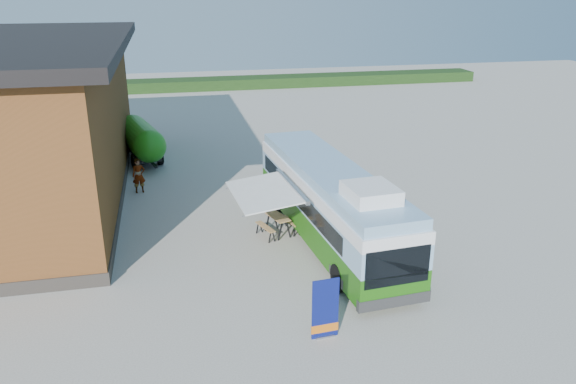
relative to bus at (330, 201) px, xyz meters
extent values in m
plane|color=#BCB7AD|center=(-1.97, -1.89, -1.72)|extent=(100.00, 100.00, 0.00)
cube|color=brown|center=(-12.47, 8.11, 1.78)|extent=(8.00, 20.00, 7.00)
cube|color=black|center=(-12.47, 8.11, 5.53)|extent=(9.60, 21.20, 0.50)
cube|color=#332D28|center=(-12.47, 8.11, -1.47)|extent=(8.10, 20.10, 0.50)
cube|color=#264419|center=(6.03, 36.11, -1.22)|extent=(40.00, 3.00, 1.00)
cube|color=#257713|center=(-0.01, 0.07, -0.84)|extent=(3.38, 11.83, 1.07)
cube|color=#83ACCD|center=(-0.01, 0.07, 0.13)|extent=(3.38, 11.83, 0.87)
cube|color=black|center=(-1.25, 0.46, 0.13)|extent=(0.83, 9.69, 0.68)
cube|color=black|center=(1.16, 0.65, 0.13)|extent=(0.83, 9.69, 0.68)
cube|color=white|center=(-0.01, 0.07, 0.79)|extent=(3.38, 11.83, 0.44)
cube|color=#83ACCD|center=(-0.01, 0.07, 1.20)|extent=(3.21, 11.62, 0.39)
cube|color=white|center=(0.30, -3.61, 1.64)|extent=(1.69, 1.87, 0.49)
cube|color=black|center=(0.47, -5.71, -0.02)|extent=(2.18, 0.24, 1.26)
cube|color=#2D2D2D|center=(0.46, -5.66, -1.23)|extent=(2.49, 0.40, 0.39)
cube|color=#2D2D2D|center=(-0.48, 5.81, -1.23)|extent=(2.49, 0.40, 0.39)
cylinder|color=black|center=(-0.78, -3.89, -1.23)|extent=(0.37, 0.99, 0.97)
cylinder|color=black|center=(1.40, -3.71, -1.23)|extent=(0.37, 0.99, 0.97)
cylinder|color=black|center=(-1.38, 3.37, -1.23)|extent=(0.37, 0.99, 0.97)
cylinder|color=black|center=(0.81, 3.55, -1.23)|extent=(0.37, 0.99, 0.97)
cube|color=white|center=(-2.72, -0.30, 0.89)|extent=(2.52, 3.76, 0.28)
cube|color=#A5A8AD|center=(-1.60, -0.21, 1.05)|extent=(0.47, 3.89, 0.15)
cylinder|color=#A5A8AD|center=(-2.60, -1.79, 0.79)|extent=(2.33, 0.24, 0.29)
cylinder|color=#A5A8AD|center=(-2.84, 1.19, 0.79)|extent=(2.33, 0.24, 0.29)
cube|color=#0C145C|center=(-1.99, -6.39, -0.75)|extent=(0.82, 0.10, 1.93)
cube|color=orange|center=(-1.99, -6.39, -1.41)|extent=(0.84, 0.10, 0.27)
cube|color=#A5A8AD|center=(-1.99, -6.39, -1.69)|extent=(0.59, 0.23, 0.06)
cylinder|color=#A5A8AD|center=(-1.99, -6.37, -0.75)|extent=(0.03, 0.03, 1.93)
cube|color=tan|center=(-1.92, 1.00, -0.92)|extent=(0.91, 1.38, 0.04)
cube|color=tan|center=(-2.48, 0.81, -1.24)|extent=(0.66, 1.30, 0.04)
cube|color=tan|center=(-1.36, 1.19, -1.24)|extent=(0.66, 1.30, 0.04)
cube|color=black|center=(-1.93, 0.43, -1.32)|extent=(0.07, 0.07, 0.79)
cube|color=black|center=(-1.57, 0.55, -1.32)|extent=(0.07, 0.07, 0.79)
cube|color=black|center=(-2.27, 1.44, -1.32)|extent=(0.07, 0.07, 0.79)
cube|color=black|center=(-1.91, 1.57, -1.32)|extent=(0.07, 0.07, 0.79)
imported|color=#999999|center=(-7.67, 7.41, -0.85)|extent=(0.70, 0.53, 1.74)
imported|color=#999999|center=(-0.85, 8.16, -0.86)|extent=(1.06, 1.03, 1.72)
cylinder|color=#238C19|center=(-7.67, 12.89, -0.33)|extent=(2.83, 4.45, 1.85)
sphere|color=#238C19|center=(-7.15, 10.90, -0.33)|extent=(1.85, 1.85, 1.85)
sphere|color=#238C19|center=(-8.18, 14.89, -0.33)|extent=(1.85, 1.85, 1.85)
cube|color=black|center=(-7.67, 12.89, -1.15)|extent=(2.28, 4.50, 0.21)
cube|color=black|center=(-6.99, 10.30, -1.20)|extent=(0.43, 1.23, 0.10)
cylinder|color=black|center=(-8.05, 11.52, -1.31)|extent=(0.46, 0.86, 0.82)
cylinder|color=black|center=(-6.66, 11.88, -1.31)|extent=(0.46, 0.86, 0.82)
cylinder|color=black|center=(-8.67, 13.91, -1.31)|extent=(0.46, 0.86, 0.82)
cylinder|color=black|center=(-7.28, 14.27, -1.31)|extent=(0.46, 0.86, 0.82)
camera|label=1|loc=(-6.04, -19.87, 8.10)|focal=35.00mm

